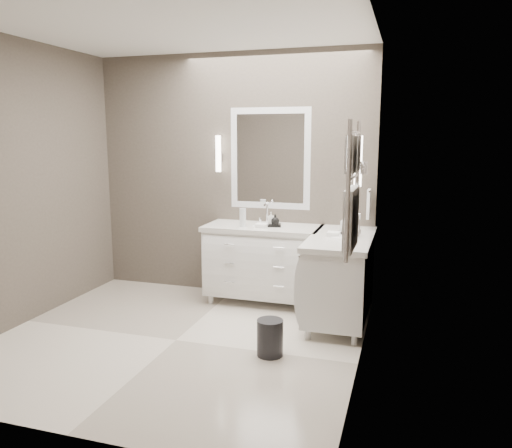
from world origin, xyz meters
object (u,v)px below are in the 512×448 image
(vanity_right, at_px, (340,273))
(towel_ladder, at_px, (352,197))
(waste_bin, at_px, (270,338))
(vanity_back, at_px, (263,259))

(vanity_right, height_order, towel_ladder, towel_ladder)
(vanity_right, relative_size, towel_ladder, 1.38)
(waste_bin, bearing_deg, vanity_right, 65.03)
(waste_bin, bearing_deg, towel_ladder, -27.71)
(towel_ladder, bearing_deg, vanity_back, 124.10)
(vanity_back, xyz_separation_m, waste_bin, (0.43, -1.27, -0.33))
(vanity_back, relative_size, waste_bin, 4.05)
(towel_ladder, xyz_separation_m, waste_bin, (-0.67, 0.35, -1.24))
(vanity_right, height_order, waste_bin, vanity_right)
(vanity_right, bearing_deg, vanity_back, 159.62)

